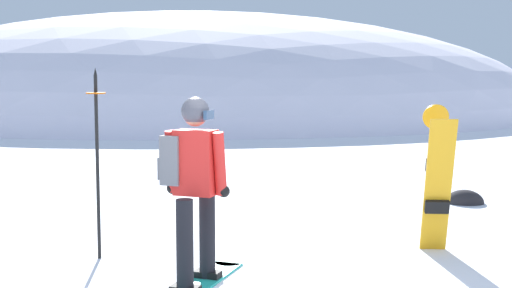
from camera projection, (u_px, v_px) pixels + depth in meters
The scene contains 5 objects.
ridge_peak_main at pixel (194, 112), 35.91m from camera, with size 35.37×31.83×10.19m.
snowboarder_main at pixel (193, 186), 6.04m from camera, with size 0.72×1.78×1.71m.
spare_snowboard at pixel (438, 179), 7.21m from camera, with size 0.28×0.49×1.60m.
piste_marker_near at pixel (97, 151), 6.97m from camera, with size 0.20×0.20×1.98m.
rock_dark at pixel (465, 203), 10.16m from camera, with size 0.57×0.49×0.40m.
Camera 1 is at (0.29, -5.12, 1.90)m, focal length 47.63 mm.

